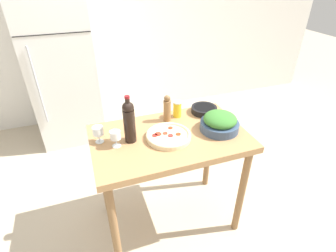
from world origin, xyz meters
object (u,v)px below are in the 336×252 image
wine_bottle (129,121)px  refrigerator (62,64)px  salad_bowl (220,122)px  salt_canister (177,109)px  wine_glass_near (115,136)px  homemade_pizza (168,136)px  cast_iron_skillet (204,110)px  pepper_mill (167,109)px  wine_glass_far (98,131)px

wine_bottle → refrigerator: bearing=104.3°
salad_bowl → salt_canister: bearing=127.2°
wine_glass_near → homemade_pizza: wine_glass_near is taller
homemade_pizza → salt_canister: bearing=57.6°
salad_bowl → salt_canister: size_ratio=2.13×
cast_iron_skillet → salt_canister: bearing=176.2°
wine_bottle → pepper_mill: (0.33, 0.18, -0.06)m
cast_iron_skillet → wine_bottle: bearing=-163.7°
pepper_mill → wine_glass_near: bearing=-154.4°
wine_bottle → pepper_mill: wine_bottle is taller
refrigerator → salad_bowl: (1.08, -1.78, 0.01)m
wine_bottle → salt_canister: bearing=26.1°
salt_canister → wine_bottle: bearing=-153.9°
salad_bowl → homemade_pizza: salad_bowl is taller
wine_glass_far → refrigerator: bearing=97.8°
wine_glass_far → cast_iron_skillet: (0.86, 0.14, -0.06)m
salad_bowl → pepper_mill: bearing=140.8°
refrigerator → salt_canister: refrigerator is taller
wine_bottle → wine_glass_near: wine_bottle is taller
refrigerator → cast_iron_skillet: (1.09, -1.51, -0.02)m
refrigerator → pepper_mill: size_ratio=8.78×
wine_glass_far → salad_bowl: (0.85, -0.14, -0.02)m
pepper_mill → salad_bowl: pepper_mill is taller
wine_glass_far → homemade_pizza: bearing=-13.8°
refrigerator → cast_iron_skillet: size_ratio=6.03×
wine_glass_far → wine_bottle: bearing=-15.4°
cast_iron_skillet → refrigerator: bearing=125.9°
refrigerator → homemade_pizza: refrigerator is taller
refrigerator → salad_bowl: size_ratio=6.60×
wine_bottle → salt_canister: (0.42, 0.21, -0.09)m
wine_glass_near → cast_iron_skillet: size_ratio=0.39×
wine_bottle → salt_canister: wine_bottle is taller
pepper_mill → salad_bowl: 0.41m
pepper_mill → homemade_pizza: (-0.07, -0.23, -0.08)m
wine_bottle → salad_bowl: wine_bottle is taller
wine_glass_far → homemade_pizza: size_ratio=0.38×
wine_glass_near → pepper_mill: size_ratio=0.56×
refrigerator → salad_bowl: refrigerator is taller
homemade_pizza → wine_glass_near: bearing=176.1°
refrigerator → salad_bowl: bearing=-58.9°
wine_bottle → cast_iron_skillet: size_ratio=1.10×
wine_glass_near → homemade_pizza: bearing=-3.9°
wine_bottle → homemade_pizza: 0.30m
homemade_pizza → cast_iron_skillet: bearing=31.9°
wine_glass_near → cast_iron_skillet: 0.80m
salt_canister → cast_iron_skillet: bearing=-3.8°
wine_glass_near → salt_canister: size_ratio=0.91×
pepper_mill → wine_glass_far: bearing=-167.5°
wine_glass_near → salt_canister: 0.58m
homemade_pizza → salt_canister: size_ratio=2.39×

